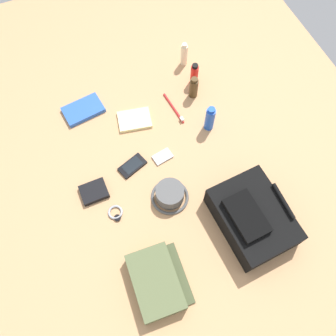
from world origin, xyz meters
name	(u,v)px	position (x,y,z in m)	size (l,w,h in m)	color
ground_plane	(168,173)	(0.00, 0.00, -0.01)	(2.64, 2.02, 0.02)	tan
backpack	(252,217)	(0.33, 0.22, 0.06)	(0.35, 0.27, 0.14)	black
toiletry_pouch	(157,282)	(0.41, -0.22, 0.04)	(0.26, 0.21, 0.07)	#56603D
bucket_hat	(170,195)	(0.11, -0.04, 0.03)	(0.16, 0.16, 0.07)	#535353
lotion_bottle	(184,54)	(-0.53, 0.31, 0.06)	(0.03, 0.03, 0.13)	beige
sunscreen_spray	(194,74)	(-0.40, 0.30, 0.06)	(0.04, 0.04, 0.12)	red
cologne_bottle	(194,88)	(-0.33, 0.27, 0.06)	(0.04, 0.04, 0.12)	#473319
deodorant_spray	(210,119)	(-0.14, 0.26, 0.07)	(0.04, 0.04, 0.14)	blue
paperback_novel	(83,110)	(-0.45, -0.25, 0.01)	(0.14, 0.20, 0.02)	blue
cell_phone	(132,166)	(-0.08, -0.13, 0.01)	(0.10, 0.13, 0.01)	black
media_player	(163,157)	(-0.08, 0.01, 0.01)	(0.07, 0.09, 0.01)	#B7B7BC
wristwatch	(116,213)	(0.09, -0.27, 0.01)	(0.07, 0.06, 0.01)	#99999E
toothbrush	(175,109)	(-0.29, 0.15, 0.01)	(0.19, 0.03, 0.02)	red
wallet	(94,192)	(-0.03, -0.32, 0.01)	(0.09, 0.11, 0.02)	black
notepad	(135,120)	(-0.30, -0.04, 0.01)	(0.11, 0.15, 0.02)	beige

